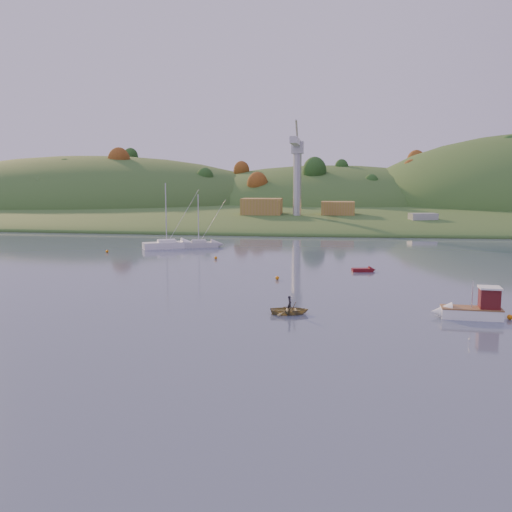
# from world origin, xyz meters

# --- Properties ---
(ground) EXTENTS (500.00, 500.00, 0.00)m
(ground) POSITION_xyz_m (0.00, 0.00, 0.00)
(ground) COLOR #313C50
(ground) RESTS_ON ground
(far_shore) EXTENTS (620.00, 220.00, 1.50)m
(far_shore) POSITION_xyz_m (0.00, 230.00, 0.00)
(far_shore) COLOR #28481C
(far_shore) RESTS_ON ground
(shore_slope) EXTENTS (640.00, 150.00, 7.00)m
(shore_slope) POSITION_xyz_m (0.00, 165.00, 0.00)
(shore_slope) COLOR #28481C
(shore_slope) RESTS_ON ground
(hill_left) EXTENTS (170.00, 140.00, 44.00)m
(hill_left) POSITION_xyz_m (-90.00, 200.00, 0.00)
(hill_left) COLOR #28481C
(hill_left) RESTS_ON ground
(hill_center) EXTENTS (140.00, 120.00, 36.00)m
(hill_center) POSITION_xyz_m (10.00, 210.00, 0.00)
(hill_center) COLOR #28481C
(hill_center) RESTS_ON ground
(hillside_trees) EXTENTS (280.00, 50.00, 32.00)m
(hillside_trees) POSITION_xyz_m (0.00, 185.00, 0.00)
(hillside_trees) COLOR #25491A
(hillside_trees) RESTS_ON ground
(wharf) EXTENTS (42.00, 16.00, 2.40)m
(wharf) POSITION_xyz_m (5.00, 122.00, 1.20)
(wharf) COLOR slate
(wharf) RESTS_ON ground
(shed_west) EXTENTS (11.00, 8.00, 4.80)m
(shed_west) POSITION_xyz_m (-8.00, 123.00, 4.80)
(shed_west) COLOR olive
(shed_west) RESTS_ON wharf
(shed_east) EXTENTS (9.00, 7.00, 4.00)m
(shed_east) POSITION_xyz_m (13.00, 124.00, 4.40)
(shed_east) COLOR olive
(shed_east) RESTS_ON wharf
(dock_crane) EXTENTS (3.20, 28.00, 20.30)m
(dock_crane) POSITION_xyz_m (2.00, 118.39, 17.17)
(dock_crane) COLOR #B7B7BC
(dock_crane) RESTS_ON wharf
(fishing_boat) EXTENTS (6.51, 2.42, 4.08)m
(fishing_boat) POSITION_xyz_m (23.90, 19.24, 0.90)
(fishing_boat) COLOR white
(fishing_boat) RESTS_ON ground
(sailboat_near) EXTENTS (8.86, 6.41, 12.02)m
(sailboat_near) POSITION_xyz_m (-18.91, 66.71, 0.77)
(sailboat_near) COLOR white
(sailboat_near) RESTS_ON ground
(sailboat_far) EXTENTS (7.46, 4.44, 9.92)m
(sailboat_far) POSITION_xyz_m (-13.38, 68.96, 0.67)
(sailboat_far) COLOR silver
(sailboat_far) RESTS_ON ground
(canoe) EXTENTS (4.12, 3.25, 0.77)m
(canoe) POSITION_xyz_m (7.35, 18.73, 0.39)
(canoe) COLOR #9C8E56
(canoe) RESTS_ON ground
(paddler) EXTENTS (0.45, 0.61, 1.53)m
(paddler) POSITION_xyz_m (7.35, 18.73, 0.76)
(paddler) COLOR black
(paddler) RESTS_ON ground
(red_tender) EXTENTS (3.51, 1.77, 1.14)m
(red_tender) POSITION_xyz_m (16.27, 45.02, 0.24)
(red_tender) COLOR #610D13
(red_tender) RESTS_ON ground
(work_vessel) EXTENTS (16.58, 9.40, 4.03)m
(work_vessel) POSITION_xyz_m (34.28, 113.27, 1.44)
(work_vessel) COLOR slate
(work_vessel) RESTS_ON ground
(buoy_0) EXTENTS (0.50, 0.50, 0.50)m
(buoy_0) POSITION_xyz_m (27.75, 19.18, 0.25)
(buoy_0) COLOR orange
(buoy_0) RESTS_ON ground
(buoy_1) EXTENTS (0.50, 0.50, 0.50)m
(buoy_1) POSITION_xyz_m (4.44, 36.92, 0.25)
(buoy_1) COLOR orange
(buoy_1) RESTS_ON ground
(buoy_2) EXTENTS (0.50, 0.50, 0.50)m
(buoy_2) POSITION_xyz_m (-27.55, 59.49, 0.25)
(buoy_2) COLOR orange
(buoy_2) RESTS_ON ground
(buoy_3) EXTENTS (0.50, 0.50, 0.50)m
(buoy_3) POSITION_xyz_m (-7.07, 53.97, 0.25)
(buoy_3) COLOR orange
(buoy_3) RESTS_ON ground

